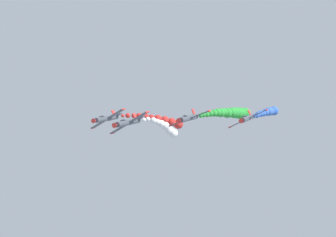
# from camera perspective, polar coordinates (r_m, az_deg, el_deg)

# --- Properties ---
(airplane_lead) EXTENTS (8.45, 10.35, 5.10)m
(airplane_lead) POSITION_cam_1_polar(r_m,az_deg,el_deg) (93.75, -5.00, -0.49)
(airplane_lead) COLOR #474C56
(smoke_trail_lead) EXTENTS (2.36, 17.83, 6.49)m
(smoke_trail_lead) POSITION_cam_1_polar(r_m,az_deg,el_deg) (111.38, -0.23, -1.17)
(smoke_trail_lead) COLOR white
(airplane_left_inner) EXTENTS (9.02, 10.35, 3.86)m
(airplane_left_inner) POSITION_cam_1_polar(r_m,az_deg,el_deg) (96.00, 2.52, 0.04)
(airplane_left_inner) COLOR #474C56
(smoke_trail_left_inner) EXTENTS (5.27, 32.65, 4.52)m
(smoke_trail_left_inner) POSITION_cam_1_polar(r_m,az_deg,el_deg) (124.46, 8.13, 0.66)
(smoke_trail_left_inner) COLOR green
(airplane_right_inner) EXTENTS (8.48, 10.35, 5.05)m
(airplane_right_inner) POSITION_cam_1_polar(r_m,az_deg,el_deg) (104.95, -7.63, 0.01)
(airplane_right_inner) COLOR #474C56
(smoke_trail_right_inner) EXTENTS (7.71, 23.33, 5.79)m
(smoke_trail_right_inner) POSITION_cam_1_polar(r_m,az_deg,el_deg) (124.38, -0.58, -0.25)
(smoke_trail_right_inner) COLOR red
(airplane_left_outer) EXTENTS (8.69, 10.35, 4.64)m
(airplane_left_outer) POSITION_cam_1_polar(r_m,az_deg,el_deg) (103.68, 9.74, 0.02)
(airplane_left_outer) COLOR #474C56
(smoke_trail_left_outer) EXTENTS (3.60, 17.93, 2.45)m
(smoke_trail_left_outer) POSITION_cam_1_polar(r_m,az_deg,el_deg) (121.87, 12.24, 0.79)
(smoke_trail_left_outer) COLOR blue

